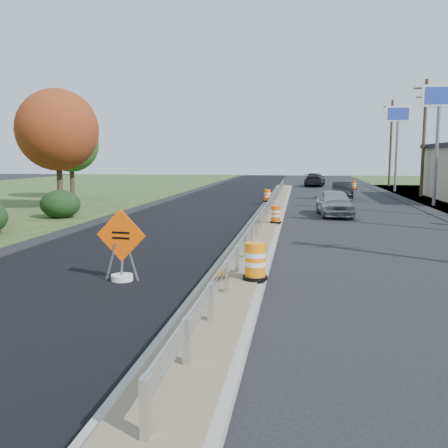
# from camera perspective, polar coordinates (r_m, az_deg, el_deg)

# --- Properties ---
(ground) EXTENTS (140.00, 140.00, 0.00)m
(ground) POSITION_cam_1_polar(r_m,az_deg,el_deg) (19.23, 3.71, -2.09)
(ground) COLOR black
(ground) RESTS_ON ground
(milled_overlay) EXTENTS (7.20, 120.00, 0.01)m
(milled_overlay) POSITION_cam_1_polar(r_m,az_deg,el_deg) (29.68, -3.12, 1.39)
(milled_overlay) COLOR black
(milled_overlay) RESTS_ON ground
(median) EXTENTS (1.60, 55.00, 0.23)m
(median) POSITION_cam_1_polar(r_m,az_deg,el_deg) (27.11, 5.16, 0.99)
(median) COLOR gray
(median) RESTS_ON ground
(guardrail) EXTENTS (0.10, 46.15, 0.72)m
(guardrail) POSITION_cam_1_polar(r_m,az_deg,el_deg) (28.04, 5.30, 2.48)
(guardrail) COLOR silver
(guardrail) RESTS_ON median
(pylon_sign_mid) EXTENTS (2.20, 0.30, 7.90)m
(pylon_sign_mid) POSITION_cam_1_polar(r_m,az_deg,el_deg) (36.14, 23.37, 12.18)
(pylon_sign_mid) COLOR slate
(pylon_sign_mid) RESTS_ON ground
(pylon_sign_north) EXTENTS (2.20, 0.30, 7.90)m
(pylon_sign_north) POSITION_cam_1_polar(r_m,az_deg,el_deg) (49.79, 19.24, 10.98)
(pylon_sign_north) COLOR slate
(pylon_sign_north) RESTS_ON ground
(utility_pole_nmid) EXTENTS (1.90, 0.26, 9.40)m
(utility_pole_nmid) POSITION_cam_1_polar(r_m,az_deg,el_deg) (44.04, 21.88, 9.33)
(utility_pole_nmid) COLOR #473523
(utility_pole_nmid) RESTS_ON ground
(utility_pole_north) EXTENTS (1.90, 0.26, 9.40)m
(utility_pole_north) POSITION_cam_1_polar(r_m,az_deg,el_deg) (58.75, 18.53, 8.94)
(utility_pole_north) COLOR #473523
(utility_pole_north) RESTS_ON ground
(hedge_north) EXTENTS (2.09, 2.09, 1.52)m
(hedge_north) POSITION_cam_1_polar(r_m,az_deg,el_deg) (28.00, -18.20, 2.18)
(hedge_north) COLOR black
(hedge_north) RESTS_ON ground
(tree_near_red) EXTENTS (4.95, 4.95, 7.35)m
(tree_near_red) POSITION_cam_1_polar(r_m,az_deg,el_deg) (32.40, -18.50, 10.14)
(tree_near_red) COLOR #473523
(tree_near_red) RESTS_ON ground
(tree_near_back) EXTENTS (4.29, 4.29, 6.37)m
(tree_near_back) POSITION_cam_1_polar(r_m,az_deg,el_deg) (40.87, -17.11, 8.70)
(tree_near_back) COLOR #473523
(tree_near_back) RESTS_ON ground
(caution_sign) EXTENTS (1.39, 0.58, 1.92)m
(caution_sign) POSITION_cam_1_polar(r_m,az_deg,el_deg) (13.46, -11.60, -4.36)
(caution_sign) COLOR white
(caution_sign) RESTS_ON ground
(barrel_median_near) EXTENTS (0.63, 0.63, 0.92)m
(barrel_median_near) POSITION_cam_1_polar(r_m,az_deg,el_deg) (12.44, 3.59, -4.35)
(barrel_median_near) COLOR black
(barrel_median_near) RESTS_ON median
(barrel_median_mid) EXTENTS (0.53, 0.53, 0.78)m
(barrel_median_mid) POSITION_cam_1_polar(r_m,az_deg,el_deg) (23.12, 5.94, 1.05)
(barrel_median_mid) COLOR black
(barrel_median_mid) RESTS_ON median
(barrel_median_far) EXTENTS (0.56, 0.56, 0.82)m
(barrel_median_far) POSITION_cam_1_polar(r_m,az_deg,el_deg) (34.10, 4.97, 3.23)
(barrel_median_far) COLOR black
(barrel_median_far) RESTS_ON median
(barrel_shoulder_far) EXTENTS (0.60, 0.60, 0.89)m
(barrel_shoulder_far) POSITION_cam_1_polar(r_m,az_deg,el_deg) (51.39, 14.66, 4.29)
(barrel_shoulder_far) COLOR black
(barrel_shoulder_far) RESTS_ON ground
(car_silver) EXTENTS (2.07, 4.45, 1.47)m
(car_silver) POSITION_cam_1_polar(r_m,az_deg,el_deg) (28.32, 12.50, 2.40)
(car_silver) COLOR #A2A2A6
(car_silver) RESTS_ON ground
(car_dark_mid) EXTENTS (1.45, 4.05, 1.33)m
(car_dark_mid) POSITION_cam_1_polar(r_m,az_deg,el_deg) (40.12, 13.36, 3.78)
(car_dark_mid) COLOR black
(car_dark_mid) RESTS_ON ground
(car_dark_far) EXTENTS (2.58, 5.23, 1.46)m
(car_dark_far) POSITION_cam_1_polar(r_m,az_deg,el_deg) (56.77, 10.34, 5.02)
(car_dark_far) COLOR black
(car_dark_far) RESTS_ON ground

